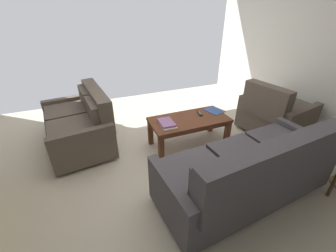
{
  "coord_description": "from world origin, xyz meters",
  "views": [
    {
      "loc": [
        0.88,
        2.29,
        1.93
      ],
      "look_at": [
        0.0,
        0.13,
        0.61
      ],
      "focal_mm": 23.3,
      "sensor_mm": 36.0,
      "label": 1
    }
  ],
  "objects_px": {
    "coffee_table": "(189,123)",
    "tv_remote": "(200,113)",
    "loose_magazine": "(214,110)",
    "loveseat_near": "(81,123)",
    "armchair_side": "(274,113)",
    "book_stack": "(167,123)",
    "coffee_mug": "(336,135)",
    "sofa_main": "(250,171)"
  },
  "relations": [
    {
      "from": "loveseat_near",
      "to": "loose_magazine",
      "type": "height_order",
      "value": "loveseat_near"
    },
    {
      "from": "loveseat_near",
      "to": "book_stack",
      "type": "xyz_separation_m",
      "value": [
        -1.12,
        0.67,
        0.12
      ]
    },
    {
      "from": "armchair_side",
      "to": "loose_magazine",
      "type": "relative_size",
      "value": 3.82
    },
    {
      "from": "sofa_main",
      "to": "loveseat_near",
      "type": "bearing_deg",
      "value": -48.44
    },
    {
      "from": "tv_remote",
      "to": "loose_magazine",
      "type": "distance_m",
      "value": 0.27
    },
    {
      "from": "loose_magazine",
      "to": "coffee_table",
      "type": "bearing_deg",
      "value": 174.51
    },
    {
      "from": "coffee_table",
      "to": "book_stack",
      "type": "relative_size",
      "value": 3.66
    },
    {
      "from": "loveseat_near",
      "to": "coffee_mug",
      "type": "distance_m",
      "value": 3.3
    },
    {
      "from": "coffee_mug",
      "to": "loose_magazine",
      "type": "xyz_separation_m",
      "value": [
        0.68,
        -1.39,
        -0.19
      ]
    },
    {
      "from": "armchair_side",
      "to": "loveseat_near",
      "type": "bearing_deg",
      "value": -15.8
    },
    {
      "from": "loveseat_near",
      "to": "loose_magazine",
      "type": "bearing_deg",
      "value": 165.02
    },
    {
      "from": "book_stack",
      "to": "tv_remote",
      "type": "xyz_separation_m",
      "value": [
        -0.59,
        -0.12,
        -0.01
      ]
    },
    {
      "from": "loveseat_near",
      "to": "loose_magazine",
      "type": "xyz_separation_m",
      "value": [
        -1.98,
        0.53,
        0.1
      ]
    },
    {
      "from": "sofa_main",
      "to": "loveseat_near",
      "type": "xyz_separation_m",
      "value": [
        1.61,
        -1.82,
        -0.02
      ]
    },
    {
      "from": "sofa_main",
      "to": "book_stack",
      "type": "bearing_deg",
      "value": -66.61
    },
    {
      "from": "loveseat_near",
      "to": "armchair_side",
      "type": "bearing_deg",
      "value": 164.2
    },
    {
      "from": "sofa_main",
      "to": "armchair_side",
      "type": "bearing_deg",
      "value": -143.03
    },
    {
      "from": "coffee_table",
      "to": "book_stack",
      "type": "distance_m",
      "value": 0.39
    },
    {
      "from": "loveseat_near",
      "to": "tv_remote",
      "type": "relative_size",
      "value": 8.67
    },
    {
      "from": "book_stack",
      "to": "sofa_main",
      "type": "bearing_deg",
      "value": 113.39
    },
    {
      "from": "sofa_main",
      "to": "coffee_table",
      "type": "xyz_separation_m",
      "value": [
        0.12,
        -1.2,
        0.0
      ]
    },
    {
      "from": "coffee_table",
      "to": "tv_remote",
      "type": "bearing_deg",
      "value": -160.12
    },
    {
      "from": "sofa_main",
      "to": "book_stack",
      "type": "height_order",
      "value": "sofa_main"
    },
    {
      "from": "tv_remote",
      "to": "loose_magazine",
      "type": "xyz_separation_m",
      "value": [
        -0.27,
        -0.02,
        -0.01
      ]
    },
    {
      "from": "sofa_main",
      "to": "loose_magazine",
      "type": "bearing_deg",
      "value": -105.85
    },
    {
      "from": "armchair_side",
      "to": "book_stack",
      "type": "bearing_deg",
      "value": -4.98
    },
    {
      "from": "loveseat_near",
      "to": "loose_magazine",
      "type": "relative_size",
      "value": 5.19
    },
    {
      "from": "armchair_side",
      "to": "coffee_mug",
      "type": "xyz_separation_m",
      "value": [
        0.27,
        1.09,
        0.28
      ]
    },
    {
      "from": "loose_magazine",
      "to": "sofa_main",
      "type": "bearing_deg",
      "value": -122.34
    },
    {
      "from": "coffee_mug",
      "to": "loveseat_near",
      "type": "bearing_deg",
      "value": -35.81
    },
    {
      "from": "loveseat_near",
      "to": "coffee_table",
      "type": "height_order",
      "value": "loveseat_near"
    },
    {
      "from": "loveseat_near",
      "to": "coffee_table",
      "type": "xyz_separation_m",
      "value": [
        -1.49,
        0.63,
        0.02
      ]
    },
    {
      "from": "loveseat_near",
      "to": "armchair_side",
      "type": "xyz_separation_m",
      "value": [
        -2.93,
        0.83,
        0.01
      ]
    },
    {
      "from": "loveseat_near",
      "to": "coffee_mug",
      "type": "relative_size",
      "value": 14.08
    },
    {
      "from": "armchair_side",
      "to": "sofa_main",
      "type": "bearing_deg",
      "value": 36.97
    },
    {
      "from": "armchair_side",
      "to": "coffee_table",
      "type": "bearing_deg",
      "value": -8.08
    },
    {
      "from": "sofa_main",
      "to": "coffee_mug",
      "type": "height_order",
      "value": "sofa_main"
    },
    {
      "from": "coffee_table",
      "to": "tv_remote",
      "type": "height_order",
      "value": "tv_remote"
    },
    {
      "from": "coffee_mug",
      "to": "tv_remote",
      "type": "height_order",
      "value": "coffee_mug"
    },
    {
      "from": "armchair_side",
      "to": "coffee_mug",
      "type": "bearing_deg",
      "value": 76.29
    },
    {
      "from": "armchair_side",
      "to": "loose_magazine",
      "type": "distance_m",
      "value": 1.0
    },
    {
      "from": "coffee_table",
      "to": "loose_magazine",
      "type": "bearing_deg",
      "value": -168.99
    }
  ]
}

